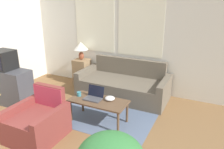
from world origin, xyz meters
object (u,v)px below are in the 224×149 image
Objects in this scene: television at (3,60)px; laptop at (94,96)px; armchair at (39,122)px; couch at (124,86)px; snack_bowl at (110,98)px; table_lamp at (81,47)px; cup_navy at (79,94)px; coffee_table at (99,103)px.

television is 1.35× the size of laptop.
laptop is (0.56, 0.87, 0.23)m from armchair.
couch is 2.48× the size of armchair.
snack_bowl is at bearing 13.10° from laptop.
laptop is 1.79× the size of snack_bowl.
couch is 4.50× the size of table_lamp.
armchair is 1.90× the size of television.
cup_navy is at bearing -58.71° from table_lamp.
television reaches higher than laptop.
laptop is at bearing 4.55° from cup_navy.
armchair is at bearing -128.72° from coffee_table.
laptop is (2.06, 0.20, -0.50)m from television.
television reaches higher than coffee_table.
snack_bowl reaches higher than coffee_table.
armchair is 1.80m from television.
table_lamp reaches higher than cup_navy.
television is at bearing -174.47° from laptop.
armchair reaches higher than coffee_table.
armchair is 2.50m from table_lamp.
cup_navy is 0.62m from snack_bowl.
television is 5.29× the size of cup_navy.
table_lamp reaches higher than coffee_table.
table_lamp is 2.09m from snack_bowl.
coffee_table is 12.94× the size of cup_navy.
snack_bowl is at bearing 47.71° from armchair.
armchair is 1.06m from laptop.
cup_navy is at bearing 178.98° from coffee_table.
laptop reaches higher than coffee_table.
television reaches higher than cup_navy.
armchair is at bearing -105.90° from cup_navy.
television is 1.83m from cup_navy.
coffee_table is at bearing 51.28° from armchair.
couch reaches higher than snack_bowl.
couch reaches higher than coffee_table.
laptop is at bearing -49.89° from table_lamp.
table_lamp reaches higher than snack_bowl.
armchair is 1.81× the size of table_lamp.
table_lamp is at bearing 105.59° from armchair.
armchair is (-0.65, -2.10, 0.00)m from couch.
armchair is at bearing -132.29° from snack_bowl.
couch is at bearing 72.81° from armchair.
television reaches higher than table_lamp.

